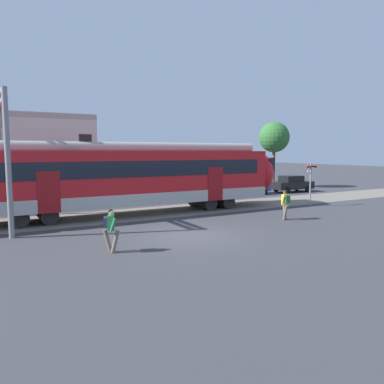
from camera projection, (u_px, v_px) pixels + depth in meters
The scene contains 8 objects.
ground_plane at pixel (189, 236), 16.85m from camera, with size 160.00×160.00×0.00m, color #38383D.
pedestrian_green at pixel (110, 227), 13.95m from camera, with size 0.58×0.64×1.67m.
pedestrian_yellow at pixel (285, 202), 20.67m from camera, with size 0.56×0.63×1.67m.
parked_car_blue at pixel (247, 186), 32.82m from camera, with size 4.03×1.82×1.54m.
parked_car_black at pixel (292, 184), 34.87m from camera, with size 4.08×1.92×1.54m.
catenary_gantry at pixel (3, 141), 18.72m from camera, with size 0.24×6.64×6.53m.
crossing_signal at pixel (311, 177), 25.65m from camera, with size 0.96×0.22×3.00m.
street_tree_right at pixel (274, 138), 38.62m from camera, with size 3.14×3.14×6.81m.
Camera 1 is at (-8.07, -14.43, 3.79)m, focal length 35.00 mm.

